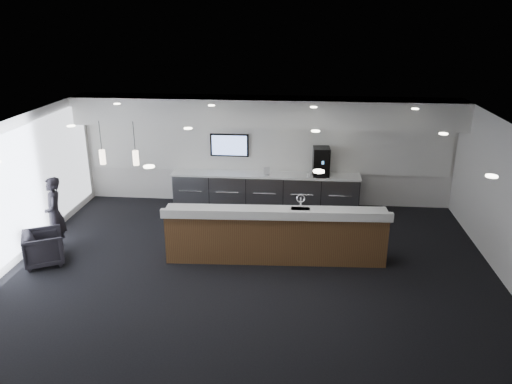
# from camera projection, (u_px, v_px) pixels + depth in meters

# --- Properties ---
(ground) EXTENTS (10.00, 10.00, 0.00)m
(ground) POSITION_uv_depth(u_px,v_px,m) (252.00, 271.00, 10.32)
(ground) COLOR black
(ground) RESTS_ON ground
(ceiling) EXTENTS (10.00, 8.00, 0.02)m
(ceiling) POSITION_uv_depth(u_px,v_px,m) (251.00, 128.00, 9.31)
(ceiling) COLOR black
(ceiling) RESTS_ON back_wall
(back_wall) EXTENTS (10.00, 0.02, 3.00)m
(back_wall) POSITION_uv_depth(u_px,v_px,m) (266.00, 150.00, 13.56)
(back_wall) COLOR silver
(back_wall) RESTS_ON ground
(left_wall) EXTENTS (0.02, 8.00, 3.00)m
(left_wall) POSITION_uv_depth(u_px,v_px,m) (10.00, 195.00, 10.26)
(left_wall) COLOR silver
(left_wall) RESTS_ON ground
(soffit_bulkhead) EXTENTS (10.00, 0.90, 0.70)m
(soffit_bulkhead) POSITION_uv_depth(u_px,v_px,m) (265.00, 112.00, 12.75)
(soffit_bulkhead) COLOR white
(soffit_bulkhead) RESTS_ON back_wall
(alcove_panel) EXTENTS (9.80, 0.06, 1.40)m
(alcove_panel) POSITION_uv_depth(u_px,v_px,m) (266.00, 147.00, 13.50)
(alcove_panel) COLOR white
(alcove_panel) RESTS_ON back_wall
(window_blinds_wall) EXTENTS (0.04, 7.36, 2.55)m
(window_blinds_wall) POSITION_uv_depth(u_px,v_px,m) (12.00, 195.00, 10.26)
(window_blinds_wall) COLOR #D4E2FF
(window_blinds_wall) RESTS_ON left_wall
(back_credenza) EXTENTS (5.06, 0.66, 0.95)m
(back_credenza) POSITION_uv_depth(u_px,v_px,m) (265.00, 190.00, 13.57)
(back_credenza) COLOR gray
(back_credenza) RESTS_ON ground
(wall_tv) EXTENTS (1.05, 0.08, 0.62)m
(wall_tv) POSITION_uv_depth(u_px,v_px,m) (229.00, 145.00, 13.51)
(wall_tv) COLOR black
(wall_tv) RESTS_ON back_wall
(pendant_left) EXTENTS (0.12, 0.12, 0.30)m
(pendant_left) POSITION_uv_depth(u_px,v_px,m) (142.00, 153.00, 10.52)
(pendant_left) COLOR #FBE3C3
(pendant_left) RESTS_ON ceiling
(pendant_right) EXTENTS (0.12, 0.12, 0.30)m
(pendant_right) POSITION_uv_depth(u_px,v_px,m) (110.00, 152.00, 10.59)
(pendant_right) COLOR #FBE3C3
(pendant_right) RESTS_ON ceiling
(ceiling_can_lights) EXTENTS (7.00, 5.00, 0.02)m
(ceiling_can_lights) POSITION_uv_depth(u_px,v_px,m) (251.00, 130.00, 9.32)
(ceiling_can_lights) COLOR white
(ceiling_can_lights) RESTS_ON ceiling
(service_counter) EXTENTS (4.74, 1.02, 1.49)m
(service_counter) POSITION_uv_depth(u_px,v_px,m) (276.00, 235.00, 10.62)
(service_counter) COLOR brown
(service_counter) RESTS_ON ground
(coffee_machine) EXTENTS (0.46, 0.58, 0.76)m
(coffee_machine) POSITION_uv_depth(u_px,v_px,m) (321.00, 162.00, 13.17)
(coffee_machine) COLOR black
(coffee_machine) RESTS_ON back_credenza
(info_sign_left) EXTENTS (0.17, 0.05, 0.23)m
(info_sign_left) POSITION_uv_depth(u_px,v_px,m) (267.00, 171.00, 13.26)
(info_sign_left) COLOR silver
(info_sign_left) RESTS_ON back_credenza
(info_sign_right) EXTENTS (0.19, 0.05, 0.25)m
(info_sign_right) POSITION_uv_depth(u_px,v_px,m) (321.00, 172.00, 13.17)
(info_sign_right) COLOR silver
(info_sign_right) RESTS_ON back_credenza
(armchair) EXTENTS (1.06, 1.05, 0.72)m
(armchair) POSITION_uv_depth(u_px,v_px,m) (44.00, 248.00, 10.52)
(armchair) COLOR black
(armchair) RESTS_ON ground
(lounge_guest) EXTENTS (0.65, 0.74, 1.69)m
(lounge_guest) POSITION_uv_depth(u_px,v_px,m) (55.00, 214.00, 10.99)
(lounge_guest) COLOR black
(lounge_guest) RESTS_ON ground
(cup_0) EXTENTS (0.09, 0.09, 0.09)m
(cup_0) POSITION_uv_depth(u_px,v_px,m) (325.00, 175.00, 13.14)
(cup_0) COLOR white
(cup_0) RESTS_ON back_credenza
(cup_1) EXTENTS (0.13, 0.13, 0.09)m
(cup_1) POSITION_uv_depth(u_px,v_px,m) (320.00, 175.00, 13.15)
(cup_1) COLOR white
(cup_1) RESTS_ON back_credenza
(cup_2) EXTENTS (0.11, 0.11, 0.09)m
(cup_2) POSITION_uv_depth(u_px,v_px,m) (314.00, 175.00, 13.16)
(cup_2) COLOR white
(cup_2) RESTS_ON back_credenza
(cup_3) EXTENTS (0.12, 0.12, 0.09)m
(cup_3) POSITION_uv_depth(u_px,v_px,m) (309.00, 175.00, 13.17)
(cup_3) COLOR white
(cup_3) RESTS_ON back_credenza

